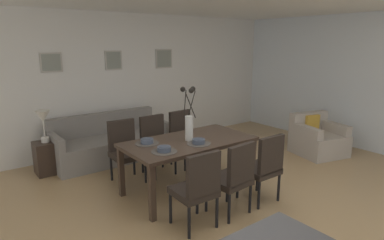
{
  "coord_description": "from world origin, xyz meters",
  "views": [
    {
      "loc": [
        -2.8,
        -2.7,
        2.05
      ],
      "look_at": [
        0.05,
        1.08,
        0.94
      ],
      "focal_mm": 30.91,
      "sensor_mm": 36.0,
      "label": 1
    }
  ],
  "objects_px": {
    "bowl_near_right": "(147,141)",
    "dining_chair_far_right": "(156,142)",
    "framed_picture_center": "(113,60)",
    "dining_chair_far_left": "(234,175)",
    "armchair": "(318,139)",
    "dining_chair_near_right": "(125,148)",
    "framed_picture_right": "(164,59)",
    "side_table": "(47,158)",
    "bowl_near_left": "(164,149)",
    "dining_chair_mid_right": "(184,135)",
    "centerpiece_vase": "(189,120)",
    "dining_chair_near_left": "(198,186)",
    "table_lamp": "(43,119)",
    "sofa": "(110,144)",
    "dining_table": "(189,145)",
    "framed_picture_left": "(51,62)",
    "bowl_far_left": "(199,141)",
    "dining_chair_mid_left": "(264,165)"
  },
  "relations": [
    {
      "from": "framed_picture_right",
      "to": "armchair",
      "type": "bearing_deg",
      "value": -55.48
    },
    {
      "from": "framed_picture_center",
      "to": "dining_chair_far_left",
      "type": "bearing_deg",
      "value": -89.76
    },
    {
      "from": "framed_picture_right",
      "to": "side_table",
      "type": "bearing_deg",
      "value": -168.75
    },
    {
      "from": "centerpiece_vase",
      "to": "bowl_near_left",
      "type": "distance_m",
      "value": 0.63
    },
    {
      "from": "dining_chair_near_right",
      "to": "dining_chair_mid_left",
      "type": "distance_m",
      "value": 2.05
    },
    {
      "from": "dining_chair_near_right",
      "to": "dining_chair_far_right",
      "type": "distance_m",
      "value": 0.53
    },
    {
      "from": "dining_chair_near_left",
      "to": "framed_picture_center",
      "type": "relative_size",
      "value": 2.58
    },
    {
      "from": "framed_picture_right",
      "to": "dining_chair_far_right",
      "type": "bearing_deg",
      "value": -126.82
    },
    {
      "from": "dining_chair_far_right",
      "to": "framed_picture_left",
      "type": "xyz_separation_m",
      "value": [
        -1.09,
        1.51,
        1.21
      ]
    },
    {
      "from": "sofa",
      "to": "table_lamp",
      "type": "height_order",
      "value": "table_lamp"
    },
    {
      "from": "dining_chair_far_right",
      "to": "side_table",
      "type": "distance_m",
      "value": 1.76
    },
    {
      "from": "dining_chair_mid_left",
      "to": "dining_chair_far_left",
      "type": "bearing_deg",
      "value": -178.94
    },
    {
      "from": "dining_chair_far_right",
      "to": "table_lamp",
      "type": "xyz_separation_m",
      "value": [
        -1.42,
        1.01,
        0.38
      ]
    },
    {
      "from": "dining_chair_near_right",
      "to": "bowl_near_left",
      "type": "distance_m",
      "value": 1.11
    },
    {
      "from": "dining_table",
      "to": "side_table",
      "type": "height_order",
      "value": "dining_table"
    },
    {
      "from": "dining_chair_near_left",
      "to": "table_lamp",
      "type": "height_order",
      "value": "table_lamp"
    },
    {
      "from": "side_table",
      "to": "framed_picture_center",
      "type": "bearing_deg",
      "value": 19.42
    },
    {
      "from": "dining_chair_far_right",
      "to": "armchair",
      "type": "bearing_deg",
      "value": -19.74
    },
    {
      "from": "dining_chair_far_right",
      "to": "armchair",
      "type": "xyz_separation_m",
      "value": [
        2.89,
        -1.04,
        -0.23
      ]
    },
    {
      "from": "dining_chair_near_left",
      "to": "dining_chair_near_right",
      "type": "distance_m",
      "value": 1.72
    },
    {
      "from": "dining_chair_near_right",
      "to": "armchair",
      "type": "bearing_deg",
      "value": -16.94
    },
    {
      "from": "framed_picture_right",
      "to": "dining_chair_mid_right",
      "type": "bearing_deg",
      "value": -110.77
    },
    {
      "from": "bowl_near_left",
      "to": "sofa",
      "type": "distance_m",
      "value": 2.17
    },
    {
      "from": "dining_chair_near_left",
      "to": "dining_chair_near_right",
      "type": "height_order",
      "value": "same"
    },
    {
      "from": "bowl_near_right",
      "to": "bowl_far_left",
      "type": "distance_m",
      "value": 0.69
    },
    {
      "from": "dining_table",
      "to": "framed_picture_left",
      "type": "height_order",
      "value": "framed_picture_left"
    },
    {
      "from": "sofa",
      "to": "dining_chair_mid_right",
      "type": "bearing_deg",
      "value": -47.56
    },
    {
      "from": "bowl_near_right",
      "to": "table_lamp",
      "type": "bearing_deg",
      "value": 118.58
    },
    {
      "from": "bowl_near_left",
      "to": "bowl_near_right",
      "type": "height_order",
      "value": "same"
    },
    {
      "from": "dining_chair_near_right",
      "to": "dining_chair_mid_right",
      "type": "distance_m",
      "value": 1.11
    },
    {
      "from": "centerpiece_vase",
      "to": "sofa",
      "type": "relative_size",
      "value": 0.37
    },
    {
      "from": "side_table",
      "to": "framed_picture_center",
      "type": "xyz_separation_m",
      "value": [
        1.44,
        0.51,
        1.46
      ]
    },
    {
      "from": "dining_chair_near_left",
      "to": "dining_chair_far_right",
      "type": "relative_size",
      "value": 1.0
    },
    {
      "from": "dining_chair_near_right",
      "to": "sofa",
      "type": "height_order",
      "value": "dining_chair_near_right"
    },
    {
      "from": "dining_chair_near_right",
      "to": "centerpiece_vase",
      "type": "distance_m",
      "value": 1.15
    },
    {
      "from": "sofa",
      "to": "framed_picture_right",
      "type": "height_order",
      "value": "framed_picture_right"
    },
    {
      "from": "sofa",
      "to": "armchair",
      "type": "distance_m",
      "value": 3.83
    },
    {
      "from": "dining_chair_near_right",
      "to": "framed_picture_left",
      "type": "xyz_separation_m",
      "value": [
        -0.56,
        1.51,
        1.21
      ]
    },
    {
      "from": "dining_chair_mid_right",
      "to": "bowl_near_right",
      "type": "relative_size",
      "value": 5.41
    },
    {
      "from": "table_lamp",
      "to": "dining_chair_far_right",
      "type": "bearing_deg",
      "value": -35.39
    },
    {
      "from": "bowl_far_left",
      "to": "side_table",
      "type": "relative_size",
      "value": 0.33
    },
    {
      "from": "dining_chair_far_left",
      "to": "dining_chair_near_right",
      "type": "bearing_deg",
      "value": 108.14
    },
    {
      "from": "dining_chair_far_left",
      "to": "table_lamp",
      "type": "height_order",
      "value": "table_lamp"
    },
    {
      "from": "bowl_near_right",
      "to": "dining_chair_far_right",
      "type": "bearing_deg",
      "value": 51.3
    },
    {
      "from": "dining_table",
      "to": "dining_chair_near_right",
      "type": "height_order",
      "value": "dining_chair_near_right"
    },
    {
      "from": "dining_table",
      "to": "bowl_near_right",
      "type": "height_order",
      "value": "bowl_near_right"
    },
    {
      "from": "centerpiece_vase",
      "to": "framed_picture_left",
      "type": "relative_size",
      "value": 2.07
    },
    {
      "from": "centerpiece_vase",
      "to": "bowl_far_left",
      "type": "distance_m",
      "value": 0.32
    },
    {
      "from": "table_lamp",
      "to": "framed_picture_center",
      "type": "distance_m",
      "value": 1.74
    },
    {
      "from": "sofa",
      "to": "armchair",
      "type": "bearing_deg",
      "value": -32.68
    }
  ]
}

